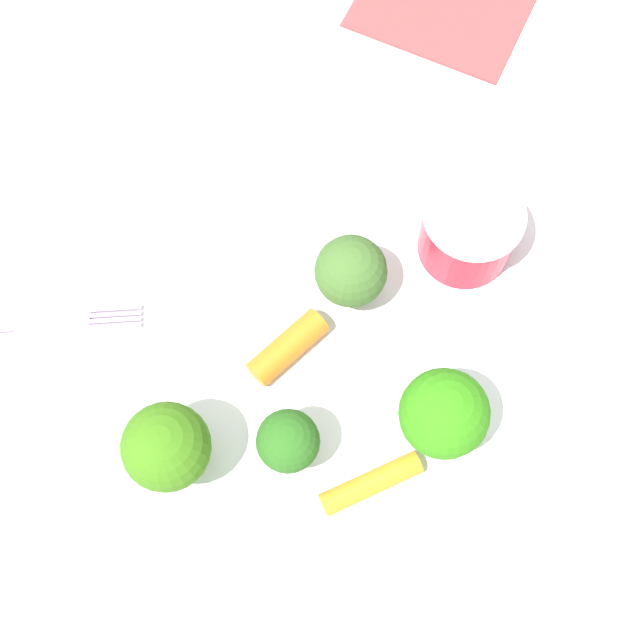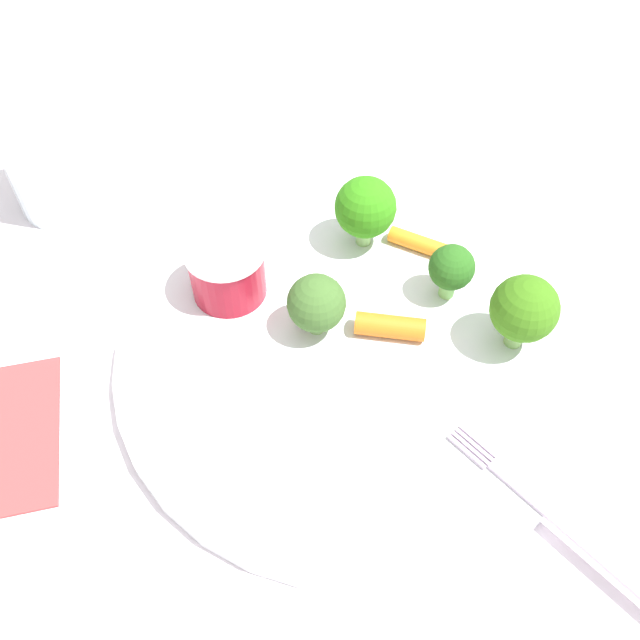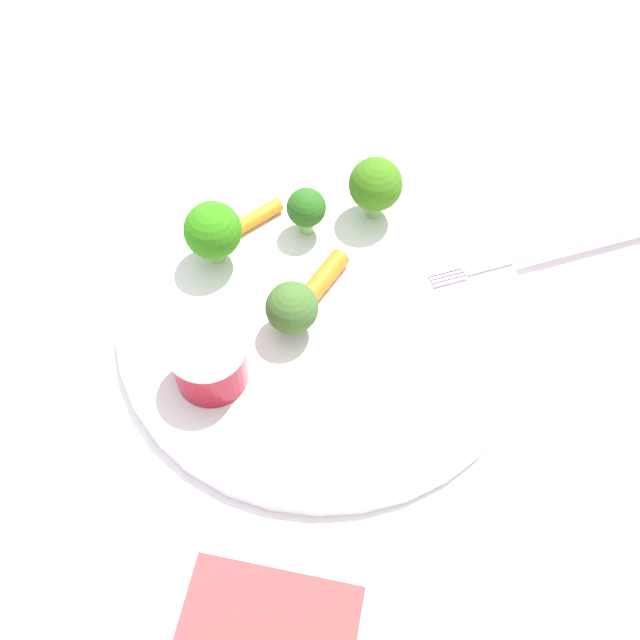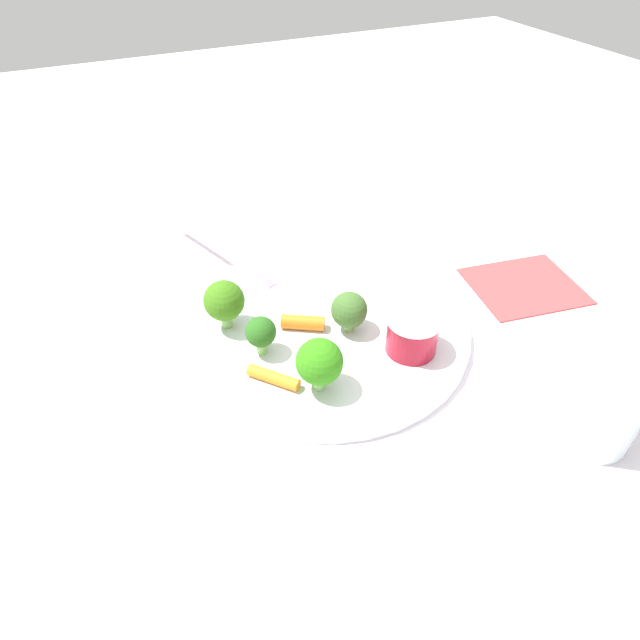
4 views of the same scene
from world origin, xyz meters
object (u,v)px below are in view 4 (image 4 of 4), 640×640
at_px(carrot_stick_0, 273,377).
at_px(fork, 224,254).
at_px(broccoli_floret_3, 319,362).
at_px(napkin, 524,285).
at_px(carrot_stick_1, 302,322).
at_px(broccoli_floret_2, 224,301).
at_px(plate, 325,325).
at_px(broccoli_floret_0, 261,333).
at_px(broccoli_floret_1, 349,310).
at_px(sauce_cup, 412,334).
at_px(drinking_glass, 608,393).

relative_size(carrot_stick_0, fork, 0.28).
height_order(broccoli_floret_3, napkin, broccoli_floret_3).
bearing_deg(carrot_stick_0, carrot_stick_1, 47.19).
relative_size(broccoli_floret_2, fork, 0.30).
distance_m(plate, napkin, 0.26).
bearing_deg(plate, carrot_stick_1, 177.18).
relative_size(broccoli_floret_0, broccoli_floret_1, 0.93).
relative_size(plate, broccoli_floret_2, 5.55).
xyz_separation_m(broccoli_floret_1, napkin, (0.24, -0.01, -0.04)).
height_order(sauce_cup, napkin, sauce_cup).
xyz_separation_m(broccoli_floret_1, broccoli_floret_3, (-0.06, -0.06, 0.01)).
relative_size(sauce_cup, broccoli_floret_1, 1.18).
relative_size(plate, broccoli_floret_0, 7.27).
bearing_deg(drinking_glass, napkin, 63.19).
distance_m(plate, broccoli_floret_3, 0.11).
distance_m(broccoli_floret_0, broccoli_floret_2, 0.06).
height_order(broccoli_floret_0, broccoli_floret_2, broccoli_floret_2).
xyz_separation_m(sauce_cup, broccoli_floret_3, (-0.11, -0.01, 0.01)).
height_order(carrot_stick_0, drinking_glass, drinking_glass).
height_order(plate, broccoli_floret_3, broccoli_floret_3).
xyz_separation_m(broccoli_floret_0, napkin, (0.33, -0.01, -0.04)).
relative_size(plate, carrot_stick_1, 6.76).
bearing_deg(broccoli_floret_1, napkin, -2.01).
distance_m(carrot_stick_1, fork, 0.17).
bearing_deg(napkin, fork, 147.22).
height_order(plate, drinking_glass, drinking_glass).
bearing_deg(plate, broccoli_floret_2, 159.22).
distance_m(carrot_stick_0, napkin, 0.34).
height_order(broccoli_floret_2, napkin, broccoli_floret_2).
distance_m(plate, broccoli_floret_0, 0.09).
xyz_separation_m(plate, broccoli_floret_1, (0.02, -0.02, 0.03)).
xyz_separation_m(broccoli_floret_0, drinking_glass, (0.23, -0.21, 0.02)).
bearing_deg(sauce_cup, broccoli_floret_1, 128.30).
bearing_deg(carrot_stick_1, broccoli_floret_2, 153.38).
relative_size(plate, sauce_cup, 5.75).
distance_m(sauce_cup, drinking_glass, 0.18).
xyz_separation_m(fork, napkin, (0.32, -0.20, -0.01)).
height_order(broccoli_floret_1, fork, broccoli_floret_1).
relative_size(broccoli_floret_2, carrot_stick_0, 1.06).
distance_m(sauce_cup, broccoli_floret_3, 0.11).
bearing_deg(carrot_stick_1, plate, -2.82).
xyz_separation_m(plate, broccoli_floret_3, (-0.05, -0.09, 0.04)).
height_order(carrot_stick_1, napkin, carrot_stick_1).
bearing_deg(napkin, plate, 173.12).
bearing_deg(plate, fork, 109.59).
xyz_separation_m(fork, drinking_glass, (0.21, -0.40, 0.04)).
relative_size(broccoli_floret_3, fork, 0.30).
bearing_deg(broccoli_floret_2, sauce_cup, -35.81).
relative_size(sauce_cup, fork, 0.29).
xyz_separation_m(carrot_stick_0, fork, (0.02, 0.23, -0.00)).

